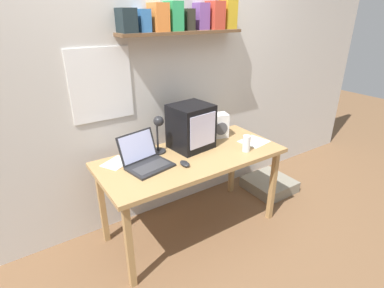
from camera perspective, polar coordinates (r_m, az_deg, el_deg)
ground_plane at (r=2.84m, az=0.00°, el=-15.65°), size 12.00×12.00×0.00m
back_wall at (r=2.65m, az=-5.86°, el=13.02°), size 5.60×0.24×2.60m
corner_desk at (r=2.47m, az=0.00°, el=-3.55°), size 1.52×0.69×0.74m
crt_monitor at (r=2.51m, az=-0.19°, el=3.31°), size 0.35×0.33×0.38m
laptop at (r=2.29m, az=-9.01°, el=-2.64°), size 0.37×0.36×0.24m
desk_lamp at (r=2.40m, az=-6.43°, el=2.47°), size 0.13×0.15×0.33m
juice_glass at (r=2.52m, az=10.31°, el=-0.04°), size 0.07×0.07×0.14m
space_heater at (r=2.77m, az=5.13°, el=3.56°), size 0.18×0.16×0.22m
computer_mouse at (r=2.27m, az=-1.39°, el=-3.75°), size 0.06×0.11×0.03m
open_notebook at (r=2.74m, az=11.71°, el=0.48°), size 0.26×0.24×0.00m
loose_paper_near_laptop at (r=2.39m, az=-14.13°, el=-3.48°), size 0.26×0.24×0.00m
floor_cushion at (r=3.45m, az=14.48°, el=-7.42°), size 0.46×0.46×0.12m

